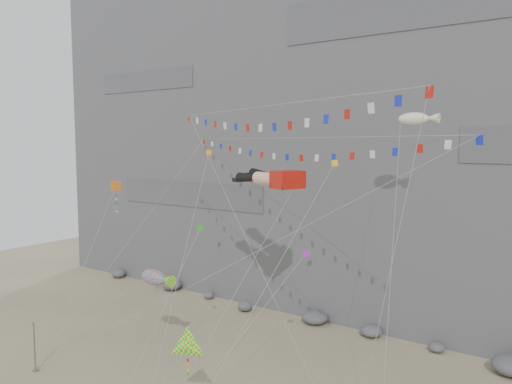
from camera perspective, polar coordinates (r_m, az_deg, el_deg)
cliff at (r=63.15m, az=13.62°, el=11.68°), size 80.00×28.00×50.00m
talus_boulders at (r=52.19m, az=6.75°, el=-14.08°), size 60.00×3.00×1.20m
anchor_pole_left at (r=45.13m, az=-23.99°, el=-15.85°), size 0.12×0.12×4.02m
legs_kite at (r=41.81m, az=1.78°, el=1.60°), size 8.17×18.91×21.67m
flag_banner_upper at (r=42.72m, az=4.35°, el=6.16°), size 32.01×22.16×28.40m
flag_banner_lower at (r=34.82m, az=1.31°, el=9.77°), size 25.38×11.82×23.14m
harlequin_kite at (r=44.57m, az=-15.75°, el=0.60°), size 2.91×7.10×15.80m
fish_windsock at (r=43.25m, az=-11.61°, el=-9.55°), size 9.52×6.49×11.58m
delta_kite at (r=32.74m, az=-7.88°, el=-17.07°), size 2.71×5.11×7.57m
blimp_windsock at (r=40.60m, az=17.54°, el=7.91°), size 5.08×14.88×24.72m
small_kite_a at (r=42.91m, az=-5.55°, el=3.87°), size 5.02×12.61×21.54m
small_kite_b at (r=37.63m, az=5.57°, el=-7.23°), size 4.63×10.98×14.84m
small_kite_c at (r=39.70m, az=-6.57°, el=-4.51°), size 1.99×11.24×15.66m
small_kite_d at (r=36.46m, az=8.53°, el=2.46°), size 3.91×14.51×21.96m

